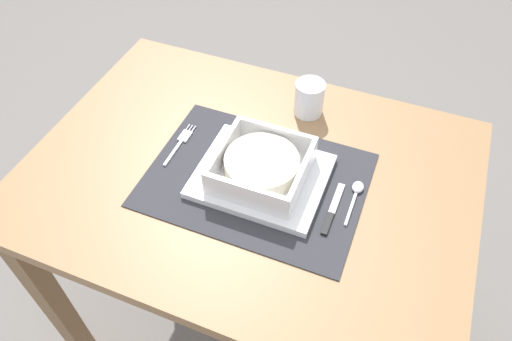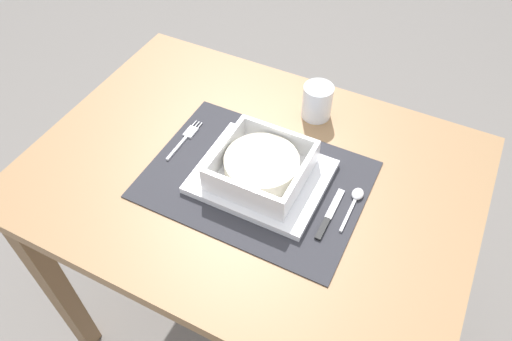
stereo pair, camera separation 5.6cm
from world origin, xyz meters
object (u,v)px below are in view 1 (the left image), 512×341
object	(u,v)px
dining_table	(250,202)
drinking_glass	(309,100)
butter_knife	(332,212)
porridge_bowl	(262,166)
fork	(181,141)
spoon	(356,192)

from	to	relation	value
dining_table	drinking_glass	world-z (taller)	drinking_glass
butter_knife	drinking_glass	world-z (taller)	drinking_glass
porridge_bowl	fork	bearing A→B (deg)	170.29
porridge_bowl	fork	distance (m)	0.22
drinking_glass	dining_table	bearing A→B (deg)	-104.50
fork	butter_knife	world-z (taller)	butter_knife
spoon	drinking_glass	xyz separation A→B (m)	(-0.17, 0.21, 0.03)
fork	spoon	size ratio (longest dim) A/B	1.16
butter_knife	drinking_glass	size ratio (longest dim) A/B	1.61
porridge_bowl	fork	world-z (taller)	porridge_bowl
butter_knife	porridge_bowl	bearing A→B (deg)	167.50
porridge_bowl	butter_knife	xyz separation A→B (m)	(0.16, -0.03, -0.04)
fork	spoon	distance (m)	0.40
spoon	butter_knife	xyz separation A→B (m)	(-0.03, -0.07, -0.00)
dining_table	butter_knife	xyz separation A→B (m)	(0.20, -0.04, 0.12)
butter_knife	drinking_glass	bearing A→B (deg)	114.34
porridge_bowl	spoon	xyz separation A→B (m)	(0.20, 0.04, -0.04)
drinking_glass	spoon	bearing A→B (deg)	-50.47
porridge_bowl	drinking_glass	world-z (taller)	drinking_glass
spoon	butter_knife	world-z (taller)	spoon
dining_table	porridge_bowl	distance (m)	0.16
porridge_bowl	spoon	world-z (taller)	porridge_bowl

